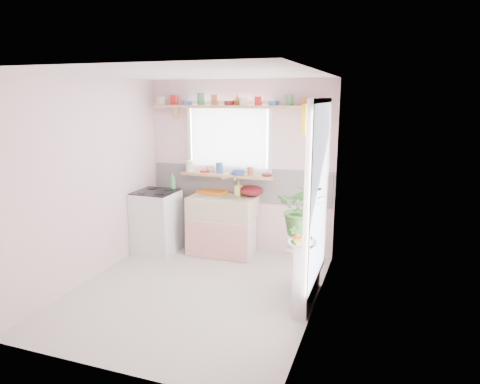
% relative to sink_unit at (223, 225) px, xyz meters
% --- Properties ---
extents(room, '(3.20, 3.20, 3.20)m').
position_rel_sink_unit_xyz_m(room, '(0.81, -0.43, 0.94)').
color(room, beige).
rests_on(room, ground).
extents(sink_unit, '(0.95, 0.65, 1.11)m').
position_rel_sink_unit_xyz_m(sink_unit, '(0.00, 0.00, 0.00)').
color(sink_unit, white).
rests_on(sink_unit, ground).
extents(cooker, '(0.58, 0.58, 0.93)m').
position_rel_sink_unit_xyz_m(cooker, '(-0.95, -0.24, 0.03)').
color(cooker, white).
rests_on(cooker, ground).
extents(radiator_ledge, '(0.22, 0.95, 0.78)m').
position_rel_sink_unit_xyz_m(radiator_ledge, '(1.45, -1.09, -0.03)').
color(radiator_ledge, white).
rests_on(radiator_ledge, ground).
extents(windowsill, '(1.40, 0.22, 0.04)m').
position_rel_sink_unit_xyz_m(windowsill, '(-0.00, 0.19, 0.71)').
color(windowsill, tan).
rests_on(windowsill, room).
extents(pine_shelf, '(2.52, 0.24, 0.04)m').
position_rel_sink_unit_xyz_m(pine_shelf, '(0.15, 0.18, 1.69)').
color(pine_shelf, tan).
rests_on(pine_shelf, room).
extents(shelf_crockery, '(2.47, 0.11, 0.12)m').
position_rel_sink_unit_xyz_m(shelf_crockery, '(0.11, 0.18, 1.76)').
color(shelf_crockery, silver).
rests_on(shelf_crockery, pine_shelf).
extents(sill_crockery, '(1.35, 0.11, 0.12)m').
position_rel_sink_unit_xyz_m(sill_crockery, '(-0.05, 0.19, 0.78)').
color(sill_crockery, silver).
rests_on(sill_crockery, windowsill).
extents(dish_tray, '(0.47, 0.38, 0.04)m').
position_rel_sink_unit_xyz_m(dish_tray, '(-0.23, 0.21, 0.44)').
color(dish_tray, orange).
rests_on(dish_tray, sink_unit).
extents(colander, '(0.40, 0.40, 0.15)m').
position_rel_sink_unit_xyz_m(colander, '(0.38, 0.21, 0.49)').
color(colander, maroon).
rests_on(colander, sink_unit).
extents(jade_plant, '(0.57, 0.51, 0.59)m').
position_rel_sink_unit_xyz_m(jade_plant, '(1.36, -1.08, 0.64)').
color(jade_plant, '#366528').
rests_on(jade_plant, radiator_ledge).
extents(fruit_bowl, '(0.34, 0.34, 0.07)m').
position_rel_sink_unit_xyz_m(fruit_bowl, '(1.45, -1.49, 0.38)').
color(fruit_bowl, white).
rests_on(fruit_bowl, radiator_ledge).
extents(herb_pot, '(0.12, 0.10, 0.19)m').
position_rel_sink_unit_xyz_m(herb_pot, '(1.36, -1.45, 0.44)').
color(herb_pot, '#2B5F26').
rests_on(herb_pot, radiator_ledge).
extents(soap_bottle_sink, '(0.10, 0.11, 0.21)m').
position_rel_sink_unit_xyz_m(soap_bottle_sink, '(0.17, 0.21, 0.52)').
color(soap_bottle_sink, '#EEF16B').
rests_on(soap_bottle_sink, sink_unit).
extents(sill_cup, '(0.13, 0.13, 0.10)m').
position_rel_sink_unit_xyz_m(sill_cup, '(-0.29, 0.25, 0.78)').
color(sill_cup, beige).
rests_on(sill_cup, windowsill).
extents(sill_bowl, '(0.21, 0.21, 0.06)m').
position_rel_sink_unit_xyz_m(sill_bowl, '(0.19, 0.13, 0.76)').
color(sill_bowl, '#3252A4').
rests_on(sill_bowl, windowsill).
extents(shelf_vase, '(0.18, 0.18, 0.14)m').
position_rel_sink_unit_xyz_m(shelf_vase, '(0.15, 0.24, 1.78)').
color(shelf_vase, '#99582F').
rests_on(shelf_vase, pine_shelf).
extents(cooker_bottle, '(0.11, 0.11, 0.25)m').
position_rel_sink_unit_xyz_m(cooker_bottle, '(-0.79, -0.02, 0.61)').
color(cooker_bottle, '#478E4D').
rests_on(cooker_bottle, cooker).
extents(fruit, '(0.20, 0.14, 0.10)m').
position_rel_sink_unit_xyz_m(fruit, '(1.46, -1.49, 0.44)').
color(fruit, orange).
rests_on(fruit, fruit_bowl).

